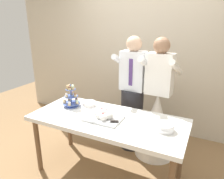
# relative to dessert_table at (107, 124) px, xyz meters

# --- Properties ---
(ground_plane) EXTENTS (8.00, 8.00, 0.00)m
(ground_plane) POSITION_rel_dessert_table_xyz_m (0.00, 0.00, -0.70)
(ground_plane) COLOR olive
(rear_wall) EXTENTS (5.20, 0.10, 2.90)m
(rear_wall) POSITION_rel_dessert_table_xyz_m (0.00, 1.45, 0.75)
(rear_wall) COLOR beige
(rear_wall) RESTS_ON ground_plane
(dessert_table) EXTENTS (1.80, 0.80, 0.78)m
(dessert_table) POSITION_rel_dessert_table_xyz_m (0.00, 0.00, 0.00)
(dessert_table) COLOR white
(dessert_table) RESTS_ON ground_plane
(cupcake_stand) EXTENTS (0.23, 0.23, 0.31)m
(cupcake_stand) POSITION_rel_dessert_table_xyz_m (-0.58, 0.10, 0.20)
(cupcake_stand) COLOR #4C66B2
(cupcake_stand) RESTS_ON dessert_table
(main_cake_tray) EXTENTS (0.42, 0.33, 0.13)m
(main_cake_tray) POSITION_rel_dessert_table_xyz_m (-0.02, -0.05, 0.11)
(main_cake_tray) COLOR silver
(main_cake_tray) RESTS_ON dessert_table
(plate_stack) EXTENTS (0.19, 0.19, 0.08)m
(plate_stack) POSITION_rel_dessert_table_xyz_m (0.67, -0.00, 0.11)
(plate_stack) COLOR white
(plate_stack) RESTS_ON dessert_table
(round_cake) EXTENTS (0.24, 0.24, 0.06)m
(round_cake) POSITION_rel_dessert_table_xyz_m (-0.38, 0.21, 0.10)
(round_cake) COLOR white
(round_cake) RESTS_ON dessert_table
(person_groom) EXTENTS (0.47, 0.50, 1.66)m
(person_groom) POSITION_rel_dessert_table_xyz_m (0.04, 0.70, 0.05)
(person_groom) COLOR #232328
(person_groom) RESTS_ON ground_plane
(person_bride) EXTENTS (0.56, 0.56, 1.66)m
(person_bride) POSITION_rel_dessert_table_xyz_m (0.41, 0.67, -0.12)
(person_bride) COLOR white
(person_bride) RESTS_ON ground_plane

